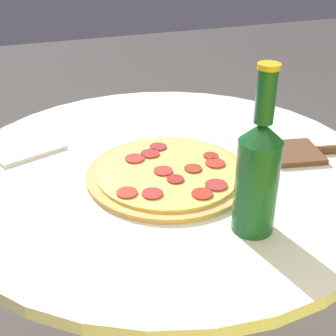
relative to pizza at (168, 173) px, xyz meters
name	(u,v)px	position (x,y,z in m)	size (l,w,h in m)	color
table	(166,219)	(-0.01, -0.05, -0.15)	(0.91, 0.91, 0.70)	silver
pizza	(168,173)	(0.00, 0.00, 0.00)	(0.33, 0.33, 0.02)	tan
beer_bottle	(258,173)	(-0.08, 0.21, 0.10)	(0.07, 0.07, 0.29)	#144C23
pizza_paddle	(311,151)	(-0.33, 0.01, 0.00)	(0.26, 0.13, 0.02)	brown
napkin	(28,149)	(0.26, -0.22, 0.00)	(0.17, 0.14, 0.01)	white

